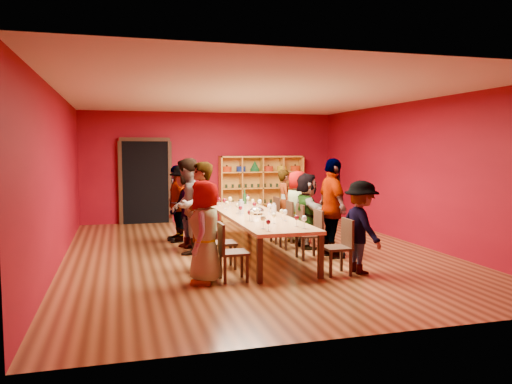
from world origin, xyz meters
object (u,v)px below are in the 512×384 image
(chair_person_left_4, at_px, (195,218))
(person_right_0, at_px, (361,227))
(chair_person_right_2, at_px, (295,224))
(person_right_2, at_px, (307,210))
(tasting_table, at_px, (253,217))
(person_right_1, at_px, (333,208))
(chair_person_right_1, at_px, (313,232))
(wine_bottle, at_px, (245,198))
(person_right_3, at_px, (297,207))
(chair_person_right_4, at_px, (272,214))
(person_left_1, at_px, (201,216))
(shelving_unit, at_px, (261,185))
(chair_person_right_0, at_px, (341,244))
(spittoon_bowl, at_px, (257,211))
(chair_person_left_0, at_px, (228,249))
(person_left_2, at_px, (187,206))
(chair_person_left_2, at_px, (205,227))
(chair_person_left_1, at_px, (218,239))
(person_left_0, at_px, (205,232))
(person_left_3, at_px, (186,206))
(chair_person_left_3, at_px, (200,223))
(chair_person_right_3, at_px, (285,220))
(person_left_4, at_px, (177,203))

(chair_person_left_4, bearing_deg, person_right_0, -58.65)
(chair_person_right_2, xyz_separation_m, person_right_2, (0.25, 0.00, 0.26))
(tasting_table, relative_size, person_right_1, 2.46)
(chair_person_right_1, bearing_deg, wine_bottle, 104.06)
(person_right_2, bearing_deg, chair_person_left_4, 57.26)
(person_right_3, bearing_deg, chair_person_right_4, -6.24)
(person_left_1, relative_size, person_right_3, 1.17)
(tasting_table, distance_m, shelving_unit, 4.55)
(chair_person_right_0, relative_size, spittoon_bowl, 3.22)
(chair_person_left_0, distance_m, chair_person_right_4, 4.06)
(chair_person_left_4, distance_m, chair_person_right_0, 4.00)
(chair_person_left_0, xyz_separation_m, person_right_0, (2.17, -0.08, 0.25))
(person_left_2, xyz_separation_m, person_right_3, (2.44, 0.55, -0.15))
(shelving_unit, xyz_separation_m, chair_person_right_1, (-0.49, -5.12, -0.49))
(person_right_0, height_order, chair_person_right_2, person_right_0)
(chair_person_left_2, bearing_deg, person_right_2, -2.62)
(spittoon_bowl, height_order, wine_bottle, wine_bottle)
(chair_person_left_1, height_order, chair_person_left_2, same)
(person_left_0, distance_m, person_left_3, 2.75)
(person_left_2, bearing_deg, chair_person_left_1, 35.27)
(chair_person_left_1, xyz_separation_m, person_right_2, (2.07, 1.26, 0.26))
(tasting_table, height_order, person_right_1, person_right_1)
(person_left_0, xyz_separation_m, person_right_3, (2.46, 2.71, -0.00))
(person_right_0, relative_size, chair_person_right_2, 1.68)
(chair_person_left_0, distance_m, person_left_1, 0.95)
(chair_person_left_3, xyz_separation_m, person_left_3, (-0.29, -0.00, 0.36))
(wine_bottle, bearing_deg, chair_person_right_4, -3.41)
(chair_person_left_1, relative_size, chair_person_right_3, 1.00)
(chair_person_left_2, height_order, person_left_2, person_left_2)
(chair_person_right_0, relative_size, person_right_0, 0.59)
(chair_person_right_4, bearing_deg, person_right_0, -84.65)
(chair_person_right_3, bearing_deg, chair_person_left_0, -123.87)
(chair_person_left_0, relative_size, person_right_1, 0.49)
(chair_person_right_0, relative_size, chair_person_right_3, 1.00)
(person_left_1, distance_m, chair_person_right_4, 3.55)
(chair_person_left_1, xyz_separation_m, person_left_3, (-0.29, 1.94, 0.36))
(wine_bottle, bearing_deg, chair_person_right_1, -75.94)
(chair_person_left_0, distance_m, chair_person_right_2, 2.76)
(person_right_0, bearing_deg, wine_bottle, 10.06)
(chair_person_right_0, distance_m, person_right_2, 2.18)
(chair_person_right_4, bearing_deg, spittoon_bowl, -115.77)
(person_left_0, relative_size, person_left_4, 0.93)
(person_left_2, xyz_separation_m, person_left_4, (-0.05, 1.31, -0.09))
(chair_person_left_0, bearing_deg, chair_person_left_4, 90.00)
(person_left_0, distance_m, chair_person_left_2, 2.21)
(chair_person_right_1, bearing_deg, person_left_2, 153.90)
(wine_bottle, bearing_deg, spittoon_bowl, -96.72)
(tasting_table, distance_m, person_right_1, 1.54)
(person_left_4, bearing_deg, tasting_table, 29.01)
(chair_person_right_4, height_order, wine_bottle, wine_bottle)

